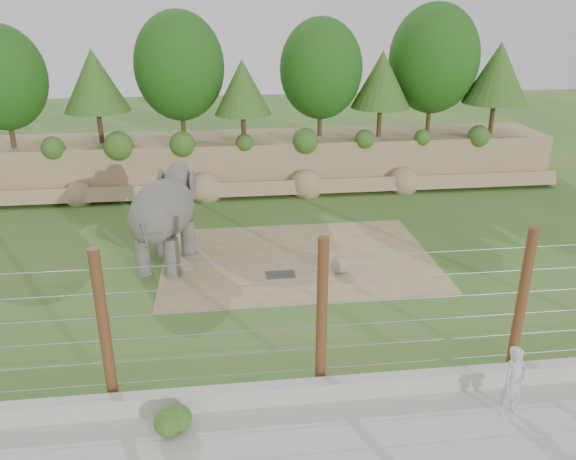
{
  "coord_description": "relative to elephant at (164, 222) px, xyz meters",
  "views": [
    {
      "loc": [
        -2.21,
        -15.87,
        8.8
      ],
      "look_at": [
        0.0,
        2.0,
        1.6
      ],
      "focal_mm": 35.0,
      "sensor_mm": 36.0,
      "label": 1
    }
  ],
  "objects": [
    {
      "name": "dirt_patch",
      "position": [
        4.81,
        -0.2,
        -1.64
      ],
      "size": [
        10.0,
        7.0,
        0.02
      ],
      "primitive_type": "cube",
      "color": "#908259",
      "rests_on": "ground"
    },
    {
      "name": "barrier_fence",
      "position": [
        4.31,
        -7.7,
        0.35
      ],
      "size": [
        20.26,
        0.26,
        4.0
      ],
      "color": "brown",
      "rests_on": "ground"
    },
    {
      "name": "stone_ball",
      "position": [
        6.09,
        -1.53,
        -1.32
      ],
      "size": [
        0.61,
        0.61,
        0.61
      ],
      "primitive_type": "sphere",
      "color": "gray",
      "rests_on": "dirt_patch"
    },
    {
      "name": "zookeeper",
      "position": [
        8.46,
        -9.27,
        -0.75
      ],
      "size": [
        0.75,
        0.62,
        1.77
      ],
      "primitive_type": "imported",
      "rotation": [
        0.0,
        0.0,
        0.34
      ],
      "color": "#B8BCC2",
      "rests_on": "walkway"
    },
    {
      "name": "walkway",
      "position": [
        4.31,
        -10.2,
        -1.64
      ],
      "size": [
        26.0,
        4.0,
        0.01
      ],
      "primitive_type": "cube",
      "color": "#B0AEA4",
      "rests_on": "ground"
    },
    {
      "name": "walkway_shrub",
      "position": [
        0.83,
        -9.0,
        -1.33
      ],
      "size": [
        0.62,
        0.62,
        0.62
      ],
      "primitive_type": "sphere",
      "color": "#2A5919",
      "rests_on": "walkway"
    },
    {
      "name": "drain_grate",
      "position": [
        4.01,
        -1.47,
        -1.61
      ],
      "size": [
        1.0,
        0.6,
        0.03
      ],
      "primitive_type": "cube",
      "color": "#262628",
      "rests_on": "dirt_patch"
    },
    {
      "name": "back_embankment",
      "position": [
        4.9,
        9.48,
        2.32
      ],
      "size": [
        30.0,
        5.52,
        8.77
      ],
      "color": "#9B7D5E",
      "rests_on": "ground"
    },
    {
      "name": "ground",
      "position": [
        4.31,
        -3.2,
        -1.65
      ],
      "size": [
        90.0,
        90.0,
        0.0
      ],
      "primitive_type": "plane",
      "color": "#366A24",
      "rests_on": "ground"
    },
    {
      "name": "elephant",
      "position": [
        0.0,
        0.0,
        0.0
      ],
      "size": [
        2.82,
        4.4,
        3.29
      ],
      "primitive_type": null,
      "rotation": [
        0.0,
        0.0,
        -0.29
      ],
      "color": "#635D59",
      "rests_on": "ground"
    },
    {
      "name": "retaining_wall",
      "position": [
        4.31,
        -8.2,
        -1.4
      ],
      "size": [
        26.0,
        0.35,
        0.5
      ],
      "primitive_type": "cube",
      "color": "#B0AEA4",
      "rests_on": "ground"
    }
  ]
}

